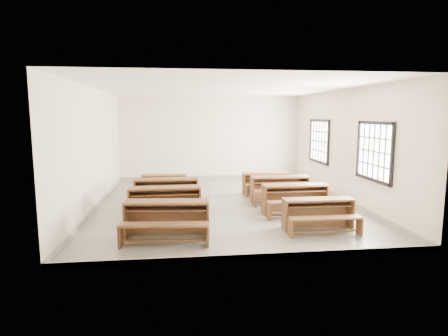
{
  "coord_description": "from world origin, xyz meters",
  "views": [
    {
      "loc": [
        -1.26,
        -10.32,
        2.48
      ],
      "look_at": [
        0.0,
        0.0,
        1.0
      ],
      "focal_mm": 30.0,
      "sensor_mm": 36.0,
      "label": 1
    }
  ],
  "objects": [
    {
      "name": "desk_set_7",
      "position": [
        1.48,
        1.11,
        0.38
      ],
      "size": [
        1.46,
        0.77,
        0.65
      ],
      "rotation": [
        0.0,
        0.0,
        0.01
      ],
      "color": "brown",
      "rests_on": "ground"
    },
    {
      "name": "desk_set_0",
      "position": [
        -1.52,
        -2.93,
        0.45
      ],
      "size": [
        1.77,
        1.03,
        0.77
      ],
      "rotation": [
        0.0,
        0.0,
        -0.09
      ],
      "color": "brown",
      "rests_on": "ground"
    },
    {
      "name": "desk_set_1",
      "position": [
        -1.6,
        -1.48,
        0.45
      ],
      "size": [
        1.74,
        0.94,
        0.77
      ],
      "rotation": [
        0.0,
        0.0,
        0.03
      ],
      "color": "brown",
      "rests_on": "ground"
    },
    {
      "name": "desk_set_5",
      "position": [
        1.65,
        -1.38,
        0.43
      ],
      "size": [
        1.67,
        0.89,
        0.75
      ],
      "rotation": [
        0.0,
        0.0,
        0.02
      ],
      "color": "brown",
      "rests_on": "ground"
    },
    {
      "name": "desk_set_6",
      "position": [
        1.6,
        -0.09,
        0.44
      ],
      "size": [
        1.68,
        0.9,
        0.75
      ],
      "rotation": [
        0.0,
        0.0,
        -0.02
      ],
      "color": "brown",
      "rests_on": "ground"
    },
    {
      "name": "desk_set_4",
      "position": [
        1.73,
        -2.75,
        0.4
      ],
      "size": [
        1.53,
        0.81,
        0.68
      ],
      "rotation": [
        0.0,
        0.0,
        -0.01
      ],
      "color": "brown",
      "rests_on": "ground"
    },
    {
      "name": "room",
      "position": [
        0.09,
        0.0,
        2.14
      ],
      "size": [
        8.5,
        8.5,
        3.2
      ],
      "color": "slate",
      "rests_on": "ground"
    },
    {
      "name": "desk_set_2",
      "position": [
        -1.61,
        -0.27,
        0.45
      ],
      "size": [
        1.72,
        0.9,
        0.77
      ],
      "rotation": [
        0.0,
        0.0,
        0.01
      ],
      "color": "brown",
      "rests_on": "ground"
    },
    {
      "name": "desk_set_3",
      "position": [
        -1.73,
        1.3,
        0.37
      ],
      "size": [
        1.42,
        0.78,
        0.63
      ],
      "rotation": [
        0.0,
        0.0,
        -0.04
      ],
      "color": "brown",
      "rests_on": "ground"
    }
  ]
}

